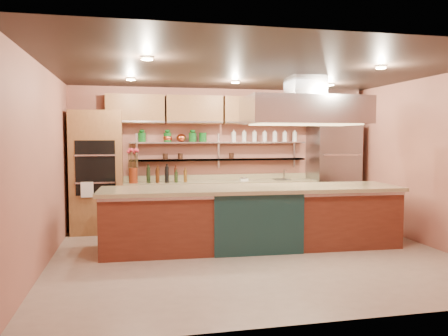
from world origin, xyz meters
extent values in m
cube|color=gray|center=(0.00, 0.00, -0.01)|extent=(6.00, 5.00, 0.02)
cube|color=black|center=(0.00, 0.00, 2.80)|extent=(6.00, 5.00, 0.02)
cube|color=#A3604D|center=(0.00, 2.50, 1.40)|extent=(6.00, 0.04, 2.80)
cube|color=#A3604D|center=(0.00, -2.50, 1.40)|extent=(6.00, 0.04, 2.80)
cube|color=#A3604D|center=(-3.00, 0.00, 1.40)|extent=(0.04, 5.00, 2.80)
cube|color=#A3604D|center=(3.00, 0.00, 1.40)|extent=(0.04, 5.00, 2.80)
cube|color=brown|center=(-2.45, 2.18, 1.15)|extent=(0.95, 0.64, 2.30)
cube|color=gray|center=(2.35, 2.14, 1.05)|extent=(0.95, 0.72, 2.10)
cube|color=tan|center=(-0.05, 2.20, 0.47)|extent=(3.84, 0.64, 0.93)
cube|color=#B8BABF|center=(-0.05, 2.37, 1.35)|extent=(3.60, 0.26, 0.03)
cube|color=#B8BABF|center=(-0.05, 2.37, 1.70)|extent=(3.60, 0.26, 0.03)
cube|color=brown|center=(0.00, 2.32, 2.35)|extent=(4.60, 0.36, 0.55)
cube|color=#B8BABF|center=(1.01, 0.47, 2.25)|extent=(2.00, 1.00, 0.45)
cube|color=#FFE5A5|center=(0.00, 0.20, 2.77)|extent=(4.00, 2.80, 0.02)
cube|color=#612A1B|center=(0.11, 0.47, 0.50)|extent=(4.81, 1.23, 1.00)
cylinder|color=maroon|center=(-1.78, 2.15, 1.08)|extent=(0.20, 0.20, 0.29)
cube|color=black|center=(-1.14, 2.15, 1.06)|extent=(0.86, 0.55, 0.27)
cube|color=silver|center=(0.41, 2.15, 0.97)|extent=(0.16, 0.12, 0.09)
cylinder|color=silver|center=(1.30, 2.25, 1.03)|extent=(0.03, 0.03, 0.20)
ellipsoid|color=#DD5F33|center=(-0.83, 2.37, 1.79)|extent=(0.23, 0.23, 0.16)
cylinder|color=#104F18|center=(-0.39, 2.37, 1.81)|extent=(0.18, 0.18, 0.18)
camera|label=1|loc=(-1.81, -6.34, 1.80)|focal=35.00mm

